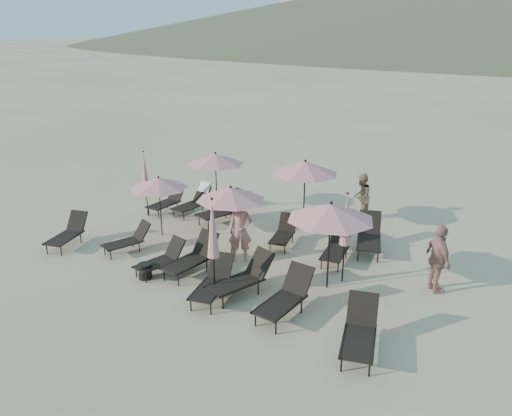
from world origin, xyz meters
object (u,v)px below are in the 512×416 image
Objects in this scene: lounger_2 at (162,258)px; umbrella_open_1 at (231,194)px; lounger_8 at (224,209)px; lounger_13 at (213,282)px; lounger_7 at (195,200)px; umbrella_closed_1 at (346,220)px; lounger_5 at (360,331)px; umbrella_open_3 at (216,159)px; beachgoer_a at (240,231)px; umbrella_closed_2 at (145,171)px; lounger_4 at (286,296)px; lounger_10 at (369,236)px; umbrella_open_0 at (159,183)px; side_table_0 at (145,271)px; umbrella_open_4 at (305,168)px; lounger_12 at (192,257)px; beachgoer_c at (438,259)px; umbrella_open_2 at (331,212)px; lounger_6 at (168,200)px; umbrella_closed_0 at (213,230)px; lounger_11 at (337,247)px; beachgoer_b at (361,196)px; side_table_1 at (219,268)px; lounger_0 at (68,232)px; lounger_1 at (128,239)px; lounger_3 at (243,277)px.

umbrella_open_1 is (1.01, 1.95, 1.55)m from lounger_2.
lounger_8 reaches higher than lounger_13.
umbrella_closed_1 reaches higher than lounger_7.
lounger_5 is 1.05× the size of lounger_13.
umbrella_open_3 is 1.19× the size of beachgoer_a.
lounger_4 is at bearing -22.85° from umbrella_closed_2.
umbrella_open_0 is (-6.22, -2.54, 1.32)m from lounger_10.
side_table_0 is (-6.16, -0.07, -0.25)m from lounger_5.
lounger_13 is at bearing -86.95° from umbrella_open_4.
beachgoer_c is (6.00, 2.56, 0.44)m from lounger_12.
umbrella_open_2 reaches higher than umbrella_open_3.
lounger_4 is at bearing -26.97° from lounger_6.
umbrella_closed_0 is (1.39, -0.83, 1.40)m from lounger_12.
lounger_11 is 0.98× the size of beachgoer_b.
beachgoer_b is (0.96, 7.41, -1.04)m from umbrella_closed_0.
lounger_5 is 8.39m from umbrella_open_0.
umbrella_closed_1 is 3.73m from side_table_1.
umbrella_open_4 is at bearing 15.38° from lounger_6.
lounger_8 reaches higher than lounger_12.
lounger_10 is 5.57m from umbrella_closed_0.
lounger_0 is at bearing -165.38° from lounger_2.
umbrella_open_4 is at bearing 82.04° from lounger_2.
umbrella_open_3 is at bearing 127.51° from side_table_1.
lounger_5 reaches higher than lounger_6.
beachgoer_c is (0.70, 3.49, 0.45)m from lounger_5.
lounger_4 is 2.37m from umbrella_closed_0.
umbrella_open_0 is at bearing 176.87° from umbrella_open_2.
lounger_13 is at bearing -31.64° from umbrella_closed_2.
umbrella_open_3 reaches higher than lounger_0.
beachgoer_a is at bearing -22.22° from lounger_6.
lounger_4 is (4.03, -0.08, 0.08)m from lounger_2.
beachgoer_c reaches higher than lounger_2.
umbrella_open_1 is 5.06× the size of side_table_0.
lounger_4 is at bearing -99.05° from umbrella_open_2.
umbrella_closed_1 is 2.53m from beachgoer_c.
lounger_1 is 0.65× the size of umbrella_closed_2.
lounger_10 is 1.33m from lounger_11.
lounger_0 is at bearing -92.38° from umbrella_closed_2.
lounger_1 is at bearing 176.58° from lounger_2.
lounger_5 is 0.82× the size of umbrella_open_3.
lounger_5 is at bearing -34.64° from umbrella_open_3.
lounger_11 is at bearing -41.54° from umbrella_open_4.
beachgoer_b is (0.48, 6.84, 0.35)m from lounger_3.
umbrella_open_4 is at bearing -38.75° from beachgoer_b.
side_table_1 is (5.10, -2.47, -1.47)m from umbrella_closed_2.
lounger_7 is 0.71× the size of umbrella_open_4.
lounger_12 is at bearing -31.68° from umbrella_closed_2.
umbrella_open_1 reaches higher than umbrella_open_0.
lounger_10 is at bearing -12.83° from umbrella_open_4.
side_table_0 is 2.02m from side_table_1.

